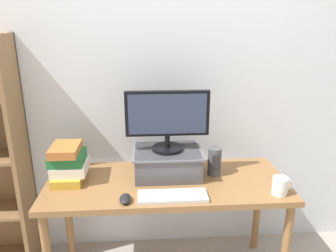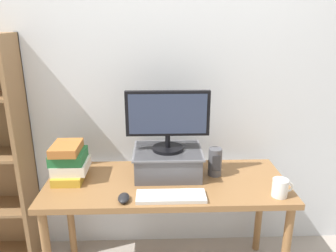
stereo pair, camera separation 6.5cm
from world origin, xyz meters
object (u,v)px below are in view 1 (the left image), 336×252
at_px(computer_mouse, 125,199).
at_px(book_stack, 68,163).
at_px(coffee_mug, 280,186).
at_px(desk, 167,192).
at_px(desk_speaker, 215,161).
at_px(riser_box, 167,161).
at_px(keyboard, 173,196).
at_px(computer_monitor, 167,118).

bearing_deg(computer_mouse, book_stack, 141.69).
height_order(book_stack, coffee_mug, book_stack).
height_order(desk, desk_speaker, desk_speaker).
bearing_deg(computer_mouse, riser_box, 52.24).
distance_m(computer_mouse, desk_speaker, 0.64).
bearing_deg(keyboard, computer_monitor, 91.58).
relative_size(coffee_mug, desk_speaker, 0.67).
bearing_deg(desk_speaker, book_stack, -179.09).
relative_size(book_stack, coffee_mug, 2.09).
height_order(computer_mouse, coffee_mug, coffee_mug).
relative_size(computer_monitor, book_stack, 2.04).
bearing_deg(computer_monitor, riser_box, 90.00).
xyz_separation_m(desk, keyboard, (0.02, -0.21, 0.09)).
distance_m(riser_box, book_stack, 0.62).
bearing_deg(computer_monitor, keyboard, -88.42).
xyz_separation_m(desk, coffee_mug, (0.64, -0.21, 0.13)).
xyz_separation_m(computer_mouse, desk_speaker, (0.56, 0.30, 0.07)).
relative_size(riser_box, desk_speaker, 2.40).
bearing_deg(desk_speaker, computer_monitor, 174.91).
height_order(computer_mouse, book_stack, book_stack).
distance_m(desk, computer_monitor, 0.47).
bearing_deg(riser_box, computer_monitor, -90.00).
relative_size(keyboard, coffee_mug, 3.22).
height_order(desk, book_stack, book_stack).
xyz_separation_m(riser_box, keyboard, (0.01, -0.31, -0.08)).
bearing_deg(keyboard, coffee_mug, 0.29).
relative_size(computer_monitor, coffee_mug, 4.26).
bearing_deg(keyboard, riser_box, 91.57).
bearing_deg(computer_monitor, computer_mouse, -127.88).
xyz_separation_m(riser_box, desk_speaker, (0.30, -0.03, 0.00)).
relative_size(book_stack, desk_speaker, 1.40).
bearing_deg(computer_mouse, computer_monitor, 52.12).
height_order(desk, computer_monitor, computer_monitor).
distance_m(riser_box, keyboard, 0.32).
bearing_deg(computer_monitor, desk_speaker, -5.09).
distance_m(coffee_mug, desk_speaker, 0.43).
distance_m(keyboard, coffee_mug, 0.62).
height_order(desk, computer_mouse, computer_mouse).
relative_size(desk, computer_mouse, 14.30).
xyz_separation_m(riser_box, computer_monitor, (0.00, -0.00, 0.29)).
xyz_separation_m(coffee_mug, desk_speaker, (-0.33, 0.28, 0.04)).
relative_size(desk, book_stack, 5.87).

